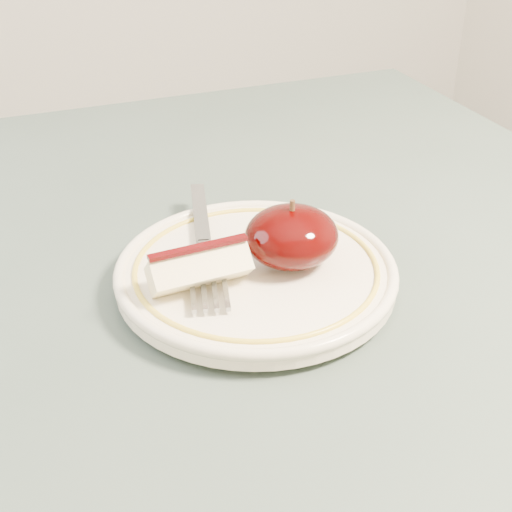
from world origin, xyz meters
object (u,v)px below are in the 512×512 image
object	(u,v)px
plate	(256,272)
fork	(204,243)
table	(191,387)
apple_half	(291,236)

from	to	relation	value
plate	fork	xyz separation A→B (m)	(-0.03, 0.04, 0.01)
table	apple_half	bearing A→B (deg)	-4.00
plate	fork	size ratio (longest dim) A/B	1.11
table	plate	size ratio (longest dim) A/B	4.16
plate	apple_half	bearing A→B (deg)	-4.39
apple_half	fork	size ratio (longest dim) A/B	0.37
plate	fork	distance (m)	0.05
table	fork	xyz separation A→B (m)	(0.03, 0.04, 0.11)
fork	plate	bearing A→B (deg)	-130.59
fork	apple_half	bearing A→B (deg)	-112.72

